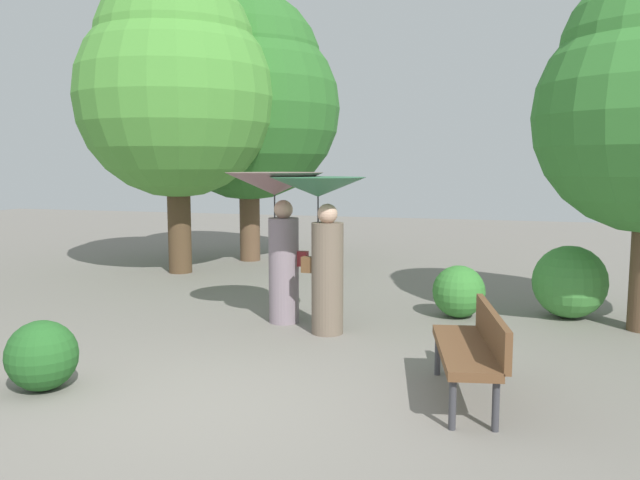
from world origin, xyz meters
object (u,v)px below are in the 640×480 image
at_px(park_bench, 474,345).
at_px(tree_near_left, 248,95).
at_px(person_left, 278,211).
at_px(person_right, 322,223).
at_px(tree_mid_left, 176,83).

distance_m(park_bench, tree_near_left, 9.41).
xyz_separation_m(person_left, park_bench, (2.68, -2.20, -0.99)).
bearing_deg(person_right, tree_near_left, 27.85).
bearing_deg(person_right, person_left, 59.13).
bearing_deg(tree_near_left, person_right, -58.96).
bearing_deg(park_bench, tree_mid_left, -143.29).
height_order(park_bench, tree_near_left, tree_near_left).
height_order(person_left, park_bench, person_left).
relative_size(person_right, tree_mid_left, 0.34).
bearing_deg(tree_near_left, park_bench, -54.21).
bearing_deg(tree_mid_left, tree_near_left, 69.34).
distance_m(park_bench, tree_mid_left, 8.57).
bearing_deg(park_bench, tree_near_left, -155.29).
height_order(tree_near_left, tree_mid_left, tree_mid_left).
height_order(person_left, tree_near_left, tree_near_left).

